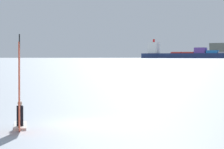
{
  "coord_description": "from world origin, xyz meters",
  "views": [
    {
      "loc": [
        8.76,
        -20.18,
        3.44
      ],
      "look_at": [
        -3.8,
        16.1,
        1.82
      ],
      "focal_mm": 69.41,
      "sensor_mm": 36.0,
      "label": 1
    }
  ],
  "objects": [
    {
      "name": "ground_plane",
      "position": [
        0.0,
        0.0,
        0.0
      ],
      "size": [
        4000.0,
        4000.0,
        0.0
      ],
      "primitive_type": "plane",
      "color": "#9EA8B2"
    },
    {
      "name": "windsurfer",
      "position": [
        -1.95,
        -2.5,
        1.23
      ],
      "size": [
        2.18,
        3.44,
        4.64
      ],
      "rotation": [
        0.0,
        0.0,
        2.1
      ],
      "color": "white",
      "rests_on": "ground_plane"
    },
    {
      "name": "cargo_ship",
      "position": [
        -125.42,
        785.77,
        8.1
      ],
      "size": [
        178.95,
        41.33,
        36.3
      ],
      "rotation": [
        0.0,
        0.0,
        6.18
      ],
      "color": "navy",
      "rests_on": "ground_plane"
    },
    {
      "name": "distant_headland",
      "position": [
        -115.67,
        1245.35,
        17.1
      ],
      "size": [
        931.98,
        664.4,
        34.2
      ],
      "primitive_type": "cube",
      "rotation": [
        0.0,
        0.0,
        -0.25
      ],
      "color": "#60665B",
      "rests_on": "ground_plane"
    }
  ]
}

